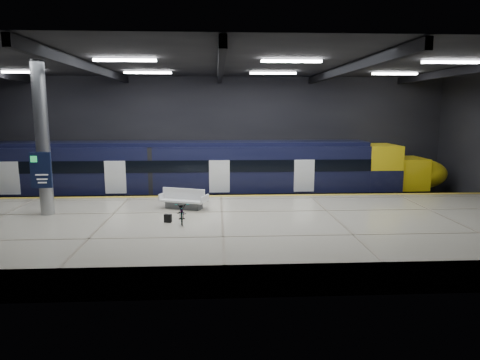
{
  "coord_description": "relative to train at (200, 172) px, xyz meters",
  "views": [
    {
      "loc": [
        -0.2,
        -20.6,
        5.82
      ],
      "look_at": [
        0.99,
        1.5,
        2.2
      ],
      "focal_mm": 32.0,
      "sensor_mm": 36.0,
      "label": 1
    }
  ],
  "objects": [
    {
      "name": "ground",
      "position": [
        1.28,
        -5.5,
        -2.06
      ],
      "size": [
        30.0,
        30.0,
        0.0
      ],
      "primitive_type": "plane",
      "color": "black",
      "rests_on": "ground"
    },
    {
      "name": "room_shell",
      "position": [
        1.28,
        -5.49,
        3.66
      ],
      "size": [
        30.1,
        16.1,
        8.05
      ],
      "color": "black",
      "rests_on": "ground"
    },
    {
      "name": "platform",
      "position": [
        1.28,
        -8.0,
        -1.51
      ],
      "size": [
        30.0,
        11.0,
        1.1
      ],
      "primitive_type": "cube",
      "color": "beige",
      "rests_on": "ground"
    },
    {
      "name": "safety_strip",
      "position": [
        1.28,
        -2.75,
        -0.95
      ],
      "size": [
        30.0,
        0.4,
        0.01
      ],
      "primitive_type": "cube",
      "color": "gold",
      "rests_on": "platform"
    },
    {
      "name": "rails",
      "position": [
        1.28,
        0.0,
        -1.98
      ],
      "size": [
        30.0,
        1.52,
        0.16
      ],
      "color": "gray",
      "rests_on": "ground"
    },
    {
      "name": "train",
      "position": [
        0.0,
        0.0,
        0.0
      ],
      "size": [
        29.4,
        2.84,
        3.79
      ],
      "color": "black",
      "rests_on": "ground"
    },
    {
      "name": "bench",
      "position": [
        -0.55,
        -5.72,
        -0.61
      ],
      "size": [
        2.44,
        1.68,
        1.0
      ],
      "rotation": [
        0.0,
        0.0,
        -0.37
      ],
      "color": "#595B60",
      "rests_on": "platform"
    },
    {
      "name": "bicycle",
      "position": [
        -0.44,
        -8.28,
        -0.51
      ],
      "size": [
        0.76,
        1.75,
        0.89
      ],
      "primitive_type": "imported",
      "rotation": [
        0.0,
        0.0,
        0.1
      ],
      "color": "#99999E",
      "rests_on": "platform"
    },
    {
      "name": "pannier_bag",
      "position": [
        -1.04,
        -8.28,
        -0.78
      ],
      "size": [
        0.33,
        0.25,
        0.35
      ],
      "primitive_type": "cube",
      "rotation": [
        0.0,
        0.0,
        -0.24
      ],
      "color": "black",
      "rests_on": "platform"
    },
    {
      "name": "info_column",
      "position": [
        -6.72,
        -6.52,
        2.4
      ],
      "size": [
        0.9,
        0.78,
        6.9
      ],
      "color": "#9EA0A5",
      "rests_on": "platform"
    }
  ]
}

